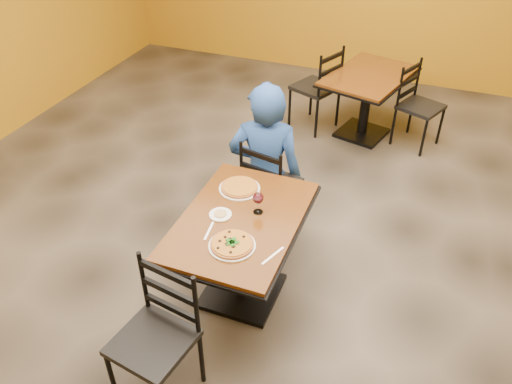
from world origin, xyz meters
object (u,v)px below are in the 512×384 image
at_px(pizza_far, 239,187).
at_px(pizza_main, 232,244).
at_px(chair_main_far, 272,184).
at_px(table_main, 241,239).
at_px(table_second, 367,91).
at_px(chair_second_left, 315,88).
at_px(chair_second_right, 421,107).
at_px(plate_main, 232,246).
at_px(plate_far, 240,189).
at_px(side_plate, 220,215).
at_px(chair_main_near, 153,343).
at_px(diner, 266,154).
at_px(wine_glass, 258,202).

bearing_deg(pizza_far, pizza_main, -71.81).
bearing_deg(chair_main_far, table_main, 106.41).
bearing_deg(table_second, chair_second_left, 180.00).
height_order(table_second, chair_second_right, chair_second_right).
bearing_deg(chair_second_right, plate_main, -173.44).
height_order(plate_far, side_plate, same).
bearing_deg(chair_second_left, plate_far, 24.93).
distance_m(chair_second_left, chair_second_right, 1.19).
distance_m(chair_main_near, chair_second_left, 3.77).
relative_size(chair_main_near, side_plate, 5.99).
bearing_deg(table_second, table_main, -97.38).
xyz_separation_m(chair_second_right, plate_far, (-1.10, -2.48, 0.30)).
height_order(chair_main_far, pizza_far, chair_main_far).
xyz_separation_m(diner, plate_far, (0.03, -0.66, 0.09)).
xyz_separation_m(pizza_far, side_plate, (-0.01, -0.34, -0.02)).
bearing_deg(chair_second_right, side_plate, -178.56).
xyz_separation_m(plate_far, wine_glass, (0.23, -0.21, 0.08)).
bearing_deg(side_plate, wine_glass, 28.53).
bearing_deg(table_main, chair_second_left, 94.77).
bearing_deg(chair_second_left, table_second, 112.76).
bearing_deg(diner, chair_second_left, -101.26).
height_order(chair_main_near, plate_far, chair_main_near).
bearing_deg(side_plate, pizza_far, 89.06).
relative_size(pizza_far, wine_glass, 1.56).
xyz_separation_m(chair_second_left, wine_glass, (0.32, -2.69, 0.35)).
xyz_separation_m(table_second, chair_second_left, (-0.60, 0.00, -0.06)).
height_order(chair_main_far, pizza_main, chair_main_far).
height_order(table_main, pizza_main, pizza_main).
bearing_deg(chair_main_near, chair_second_left, 100.21).
distance_m(pizza_main, plate_far, 0.63).
bearing_deg(chair_second_left, chair_main_near, 23.72).
bearing_deg(pizza_far, chair_main_far, 82.50).
distance_m(diner, plate_main, 1.29).
relative_size(chair_main_near, chair_second_right, 1.05).
bearing_deg(chair_main_far, pizza_main, 108.16).
relative_size(chair_main_near, wine_glass, 5.32).
relative_size(chair_second_right, wine_glass, 5.09).
bearing_deg(table_main, chair_main_far, 94.61).
height_order(table_main, plate_far, plate_far).
xyz_separation_m(pizza_main, pizza_far, (-0.20, 0.60, 0.00)).
bearing_deg(pizza_main, table_main, 101.53).
relative_size(chair_second_right, plate_far, 2.96).
xyz_separation_m(plate_far, pizza_far, (0.00, 0.00, 0.02)).
relative_size(chair_main_near, plate_far, 3.09).
bearing_deg(plate_main, pizza_main, 0.00).
bearing_deg(plate_far, table_second, 78.56).
distance_m(table_main, pizza_far, 0.41).
height_order(chair_main_near, chair_second_right, chair_main_near).
distance_m(chair_second_left, pizza_far, 2.50).
height_order(table_main, chair_main_near, chair_main_near).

